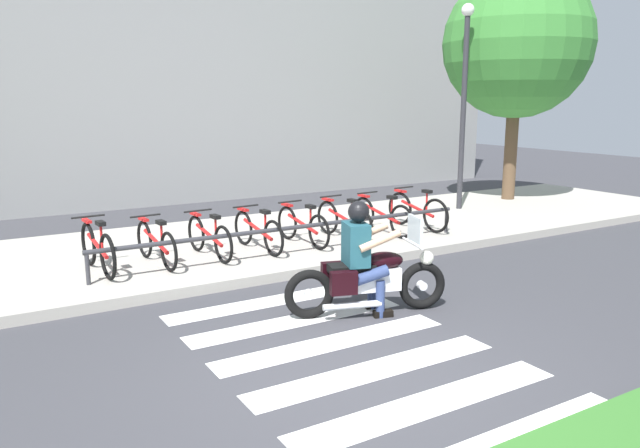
% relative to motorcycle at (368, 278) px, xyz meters
% --- Properties ---
extents(ground_plane, '(48.00, 48.00, 0.00)m').
position_rel_motorcycle_xyz_m(ground_plane, '(-1.16, -1.37, -0.45)').
color(ground_plane, '#38383D').
extents(sidewalk, '(24.00, 4.40, 0.15)m').
position_rel_motorcycle_xyz_m(sidewalk, '(-1.16, 3.95, -0.38)').
color(sidewalk, '#A8A399').
rests_on(sidewalk, ground).
extents(crosswalk_stripe_0, '(2.80, 0.40, 0.01)m').
position_rel_motorcycle_xyz_m(crosswalk_stripe_0, '(-0.87, -2.97, -0.45)').
color(crosswalk_stripe_0, white).
rests_on(crosswalk_stripe_0, ground).
extents(crosswalk_stripe_1, '(2.80, 0.40, 0.01)m').
position_rel_motorcycle_xyz_m(crosswalk_stripe_1, '(-0.87, -2.17, -0.45)').
color(crosswalk_stripe_1, white).
rests_on(crosswalk_stripe_1, ground).
extents(crosswalk_stripe_2, '(2.80, 0.40, 0.01)m').
position_rel_motorcycle_xyz_m(crosswalk_stripe_2, '(-0.87, -1.37, -0.45)').
color(crosswalk_stripe_2, white).
rests_on(crosswalk_stripe_2, ground).
extents(crosswalk_stripe_3, '(2.80, 0.40, 0.01)m').
position_rel_motorcycle_xyz_m(crosswalk_stripe_3, '(-0.87, -0.57, -0.45)').
color(crosswalk_stripe_3, white).
rests_on(crosswalk_stripe_3, ground).
extents(crosswalk_stripe_4, '(2.80, 0.40, 0.01)m').
position_rel_motorcycle_xyz_m(crosswalk_stripe_4, '(-0.87, 0.23, -0.45)').
color(crosswalk_stripe_4, white).
rests_on(crosswalk_stripe_4, ground).
extents(crosswalk_stripe_5, '(2.80, 0.40, 0.01)m').
position_rel_motorcycle_xyz_m(crosswalk_stripe_5, '(-0.87, 1.03, -0.45)').
color(crosswalk_stripe_5, white).
rests_on(crosswalk_stripe_5, ground).
extents(motorcycle, '(2.03, 0.89, 1.21)m').
position_rel_motorcycle_xyz_m(motorcycle, '(0.00, 0.00, 0.00)').
color(motorcycle, black).
rests_on(motorcycle, ground).
extents(rider, '(0.73, 0.66, 1.43)m').
position_rel_motorcycle_xyz_m(rider, '(-0.07, 0.03, 0.36)').
color(rider, '#1E4C59').
rests_on(rider, ground).
extents(bicycle_0, '(0.48, 1.61, 0.79)m').
position_rel_motorcycle_xyz_m(bicycle_0, '(-2.58, 3.10, 0.06)').
color(bicycle_0, black).
rests_on(bicycle_0, sidewalk).
extents(bicycle_1, '(0.48, 1.59, 0.72)m').
position_rel_motorcycle_xyz_m(bicycle_1, '(-1.74, 3.10, 0.03)').
color(bicycle_1, black).
rests_on(bicycle_1, sidewalk).
extents(bicycle_2, '(0.48, 1.57, 0.72)m').
position_rel_motorcycle_xyz_m(bicycle_2, '(-0.89, 3.10, 0.03)').
color(bicycle_2, black).
rests_on(bicycle_2, sidewalk).
extents(bicycle_3, '(0.48, 1.58, 0.72)m').
position_rel_motorcycle_xyz_m(bicycle_3, '(-0.04, 3.10, 0.03)').
color(bicycle_3, black).
rests_on(bicycle_3, sidewalk).
extents(bicycle_4, '(0.48, 1.57, 0.73)m').
position_rel_motorcycle_xyz_m(bicycle_4, '(0.81, 3.10, 0.03)').
color(bicycle_4, black).
rests_on(bicycle_4, sidewalk).
extents(bicycle_5, '(0.48, 1.60, 0.75)m').
position_rel_motorcycle_xyz_m(bicycle_5, '(1.66, 3.10, 0.04)').
color(bicycle_5, black).
rests_on(bicycle_5, sidewalk).
extents(bicycle_6, '(0.48, 1.68, 0.75)m').
position_rel_motorcycle_xyz_m(bicycle_6, '(2.51, 3.10, 0.04)').
color(bicycle_6, black).
rests_on(bicycle_6, sidewalk).
extents(bicycle_7, '(0.48, 1.62, 0.79)m').
position_rel_motorcycle_xyz_m(bicycle_7, '(3.36, 3.10, 0.05)').
color(bicycle_7, black).
rests_on(bicycle_7, sidewalk).
extents(bike_rack, '(6.54, 0.07, 0.49)m').
position_rel_motorcycle_xyz_m(bike_rack, '(0.39, 2.54, 0.12)').
color(bike_rack, '#333338').
rests_on(bike_rack, sidewalk).
extents(street_lamp, '(0.28, 0.28, 4.66)m').
position_rel_motorcycle_xyz_m(street_lamp, '(5.66, 4.35, 2.34)').
color(street_lamp, '#2D2D33').
rests_on(street_lamp, ground).
extents(tree_near_rack, '(3.57, 3.57, 5.72)m').
position_rel_motorcycle_xyz_m(tree_near_rack, '(7.70, 4.75, 3.47)').
color(tree_near_rack, brown).
rests_on(tree_near_rack, ground).
extents(building_backdrop, '(24.00, 1.20, 9.71)m').
position_rel_motorcycle_xyz_m(building_backdrop, '(-1.16, 9.65, 4.40)').
color(building_backdrop, gray).
rests_on(building_backdrop, ground).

